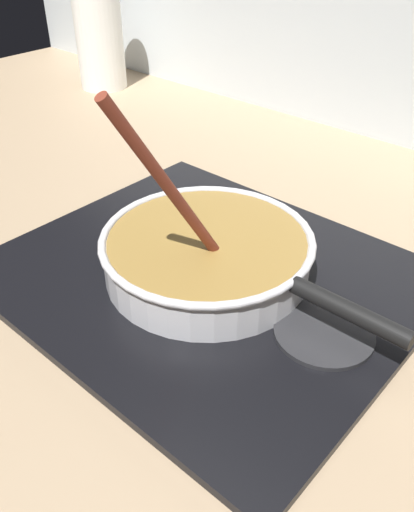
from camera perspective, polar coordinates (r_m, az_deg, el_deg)
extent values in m
cube|color=#9E8466|center=(0.73, -12.21, -7.32)|extent=(2.40, 1.60, 0.04)
cube|color=silver|center=(1.19, 19.99, 24.16)|extent=(2.40, 0.02, 0.55)
cube|color=black|center=(0.75, 0.00, -2.14)|extent=(0.56, 0.48, 0.01)
torus|color=#592D0C|center=(0.75, 0.00, -1.53)|extent=(0.21, 0.21, 0.01)
cylinder|color=#262628|center=(0.67, 12.35, -7.98)|extent=(0.12, 0.12, 0.01)
cylinder|color=silver|center=(0.73, 0.00, 0.00)|extent=(0.28, 0.28, 0.06)
cylinder|color=olive|center=(0.73, 0.00, 0.26)|extent=(0.27, 0.27, 0.05)
torus|color=silver|center=(0.72, 0.00, 1.86)|extent=(0.29, 0.29, 0.01)
cylinder|color=black|center=(0.63, 14.90, -5.69)|extent=(0.15, 0.02, 0.02)
cylinder|color=#E5CC7A|center=(0.76, -4.99, 3.09)|extent=(0.03, 0.03, 0.01)
cylinder|color=#EDD88C|center=(0.78, 0.49, 3.80)|extent=(0.03, 0.03, 0.01)
cylinder|color=#E5CC7A|center=(0.77, 3.78, 3.40)|extent=(0.03, 0.03, 0.01)
cylinder|color=#EDD88C|center=(0.72, 5.68, 0.76)|extent=(0.03, 0.03, 0.01)
cylinder|color=#EDD88C|center=(0.70, 0.75, -0.31)|extent=(0.03, 0.03, 0.01)
cylinder|color=#E5CC7A|center=(0.68, -3.84, -1.48)|extent=(0.03, 0.03, 0.01)
cylinder|color=maroon|center=(0.61, -3.89, 6.97)|extent=(0.04, 0.16, 0.25)
cube|color=brown|center=(0.71, 1.29, 0.04)|extent=(0.03, 0.05, 0.01)
cylinder|color=white|center=(1.53, -11.42, 22.15)|extent=(0.12, 0.12, 0.27)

